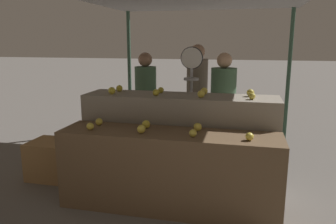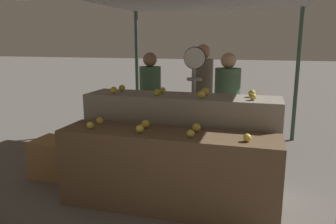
{
  "view_description": "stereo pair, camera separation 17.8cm",
  "coord_description": "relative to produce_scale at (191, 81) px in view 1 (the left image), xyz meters",
  "views": [
    {
      "loc": [
        0.75,
        -3.2,
        1.78
      ],
      "look_at": [
        -0.08,
        0.3,
        1.0
      ],
      "focal_mm": 35.0,
      "sensor_mm": 36.0,
      "label": 1
    },
    {
      "loc": [
        0.92,
        -3.15,
        1.78
      ],
      "look_at": [
        -0.08,
        0.3,
        1.0
      ],
      "focal_mm": 35.0,
      "sensor_mm": 36.0,
      "label": 2
    }
  ],
  "objects": [
    {
      "name": "ground_plane",
      "position": [
        -0.05,
        -1.13,
        -1.26
      ],
      "size": [
        60.0,
        60.0,
        0.0
      ],
      "primitive_type": "plane",
      "color": "#66605B"
    },
    {
      "name": "market_canopy",
      "position": [
        -0.05,
        -0.09,
        1.02
      ],
      "size": [
        3.22,
        4.05,
        2.39
      ],
      "color": "#33513D",
      "rests_on": "ground_plane"
    },
    {
      "name": "display_counter_front",
      "position": [
        -0.05,
        -1.13,
        -0.83
      ],
      "size": [
        2.32,
        0.55,
        0.85
      ],
      "primitive_type": "cube",
      "color": "brown",
      "rests_on": "ground_plane"
    },
    {
      "name": "display_counter_back",
      "position": [
        -0.05,
        -0.53,
        -0.68
      ],
      "size": [
        2.32,
        0.55,
        1.15
      ],
      "primitive_type": "cube",
      "color": "gray",
      "rests_on": "ground_plane"
    },
    {
      "name": "apple_front_0",
      "position": [
        -0.89,
        -1.23,
        -0.36
      ],
      "size": [
        0.08,
        0.08,
        0.08
      ],
      "primitive_type": "sphere",
      "color": "yellow",
      "rests_on": "display_counter_front"
    },
    {
      "name": "apple_front_1",
      "position": [
        -0.32,
        -1.23,
        -0.36
      ],
      "size": [
        0.09,
        0.09,
        0.09
      ],
      "primitive_type": "sphere",
      "color": "yellow",
      "rests_on": "display_counter_front"
    },
    {
      "name": "apple_front_2",
      "position": [
        0.22,
        -1.24,
        -0.37
      ],
      "size": [
        0.08,
        0.08,
        0.08
      ],
      "primitive_type": "sphere",
      "color": "gold",
      "rests_on": "display_counter_front"
    },
    {
      "name": "apple_front_3",
      "position": [
        0.77,
        -1.24,
        -0.36
      ],
      "size": [
        0.08,
        0.08,
        0.08
      ],
      "primitive_type": "sphere",
      "color": "yellow",
      "rests_on": "display_counter_front"
    },
    {
      "name": "apple_front_4",
      "position": [
        -0.88,
        -1.02,
        -0.36
      ],
      "size": [
        0.08,
        0.08,
        0.08
      ],
      "primitive_type": "sphere",
      "color": "yellow",
      "rests_on": "display_counter_front"
    },
    {
      "name": "apple_front_5",
      "position": [
        -0.33,
        -1.03,
        -0.36
      ],
      "size": [
        0.09,
        0.09,
        0.09
      ],
      "primitive_type": "sphere",
      "color": "gold",
      "rests_on": "display_counter_front"
    },
    {
      "name": "apple_front_6",
      "position": [
        0.24,
        -1.01,
        -0.36
      ],
      "size": [
        0.09,
        0.09,
        0.09
      ],
      "primitive_type": "sphere",
      "color": "yellow",
      "rests_on": "display_counter_front"
    },
    {
      "name": "apple_back_0",
      "position": [
        -0.87,
        -0.65,
        -0.06
      ],
      "size": [
        0.09,
        0.09,
        0.09
      ],
      "primitive_type": "sphere",
      "color": "gold",
      "rests_on": "display_counter_back"
    },
    {
      "name": "apple_back_1",
      "position": [
        -0.32,
        -0.64,
        -0.07
      ],
      "size": [
        0.08,
        0.08,
        0.08
      ],
      "primitive_type": "sphere",
      "color": "gold",
      "rests_on": "display_counter_back"
    },
    {
      "name": "apple_back_2",
      "position": [
        0.22,
        -0.65,
        -0.06
      ],
      "size": [
        0.09,
        0.09,
        0.09
      ],
      "primitive_type": "sphere",
      "color": "yellow",
      "rests_on": "display_counter_back"
    },
    {
      "name": "apple_back_3",
      "position": [
        0.79,
        -0.64,
        -0.07
      ],
      "size": [
        0.07,
        0.07,
        0.07
      ],
      "primitive_type": "sphere",
      "color": "gold",
      "rests_on": "display_counter_back"
    },
    {
      "name": "apple_back_4",
      "position": [
        -0.87,
        -0.42,
        -0.07
      ],
      "size": [
        0.08,
        0.08,
        0.08
      ],
      "primitive_type": "sphere",
      "color": "gold",
      "rests_on": "display_counter_back"
    },
    {
      "name": "apple_back_5",
      "position": [
        -0.31,
        -0.42,
        -0.07
      ],
      "size": [
        0.07,
        0.07,
        0.07
      ],
      "primitive_type": "sphere",
      "color": "gold",
      "rests_on": "display_counter_back"
    },
    {
      "name": "apple_back_6",
      "position": [
        0.23,
        -0.43,
        -0.06
      ],
      "size": [
        0.09,
        0.09,
        0.09
      ],
      "primitive_type": "sphere",
      "color": "yellow",
      "rests_on": "display_counter_back"
    },
    {
      "name": "apple_back_7",
      "position": [
        0.77,
        -0.44,
        -0.06
      ],
      "size": [
        0.09,
        0.09,
        0.09
      ],
      "primitive_type": "sphere",
      "color": "gold",
      "rests_on": "display_counter_back"
    },
    {
      "name": "produce_scale",
      "position": [
        0.0,
        0.0,
        0.0
      ],
      "size": [
        0.3,
        0.2,
        1.71
      ],
      "color": "#99999E",
      "rests_on": "ground_plane"
    },
    {
      "name": "person_vendor_at_scale",
      "position": [
        0.41,
        0.34,
        -0.32
      ],
      "size": [
        0.37,
        0.37,
        1.63
      ],
      "rotation": [
        0.0,
        0.0,
        3.1
      ],
      "color": "#2D2D38",
      "rests_on": "ground_plane"
    },
    {
      "name": "person_customer_left",
      "position": [
        -0.79,
        0.47,
        -0.32
      ],
      "size": [
        0.44,
        0.44,
        1.61
      ],
      "rotation": [
        0.0,
        0.0,
        3.63
      ],
      "color": "#2D2D38",
      "rests_on": "ground_plane"
    },
    {
      "name": "person_customer_right",
      "position": [
        -0.04,
        0.83,
        -0.24
      ],
      "size": [
        0.34,
        0.34,
        1.74
      ],
      "rotation": [
        0.0,
        0.0,
        3.16
      ],
      "color": "#2D2D38",
      "rests_on": "ground_plane"
    },
    {
      "name": "wooden_crate_side",
      "position": [
        -1.77,
        -0.69,
        -1.01
      ],
      "size": [
        0.5,
        0.5,
        0.5
      ],
      "primitive_type": "cube",
      "color": "#9E7547",
      "rests_on": "ground_plane"
    }
  ]
}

